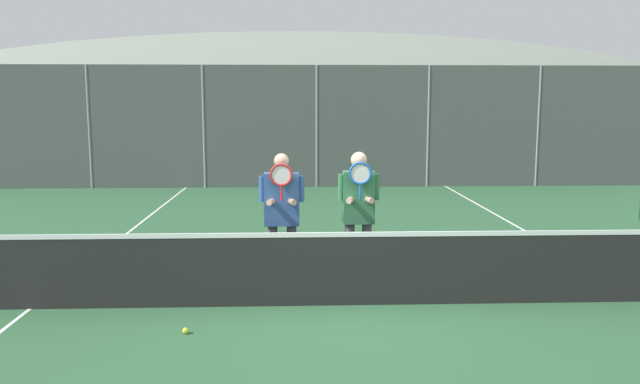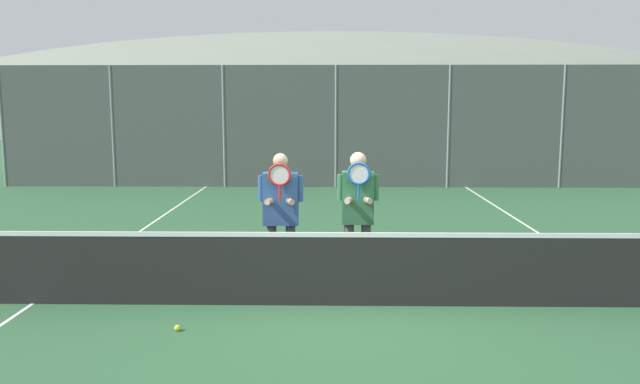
{
  "view_description": "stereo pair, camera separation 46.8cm",
  "coord_description": "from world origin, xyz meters",
  "px_view_note": "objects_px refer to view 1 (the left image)",
  "views": [
    {
      "loc": [
        -0.61,
        -7.32,
        2.45
      ],
      "look_at": [
        -0.28,
        0.97,
        1.26
      ],
      "focal_mm": 35.0,
      "sensor_mm": 36.0,
      "label": 1
    },
    {
      "loc": [
        -0.14,
        -7.32,
        2.45
      ],
      "look_at": [
        -0.28,
        0.97,
        1.26
      ],
      "focal_mm": 35.0,
      "sensor_mm": 36.0,
      "label": 2
    }
  ],
  "objects_px": {
    "player_center_left": "(359,208)",
    "car_far_left": "(159,148)",
    "car_left_of_center": "(311,149)",
    "car_center": "(461,148)",
    "tennis_ball_on_court": "(186,331)",
    "player_leftmost": "(282,210)"
  },
  "relations": [
    {
      "from": "player_center_left",
      "to": "tennis_ball_on_court",
      "type": "bearing_deg",
      "value": -140.86
    },
    {
      "from": "car_far_left",
      "to": "car_center",
      "type": "height_order",
      "value": "car_far_left"
    },
    {
      "from": "car_left_of_center",
      "to": "tennis_ball_on_court",
      "type": "xyz_separation_m",
      "value": [
        -1.69,
        -14.1,
        -0.9
      ]
    },
    {
      "from": "car_left_of_center",
      "to": "car_center",
      "type": "xyz_separation_m",
      "value": [
        5.09,
        0.32,
        0.01
      ]
    },
    {
      "from": "player_center_left",
      "to": "tennis_ball_on_court",
      "type": "xyz_separation_m",
      "value": [
        -2.01,
        -1.64,
        -1.03
      ]
    },
    {
      "from": "player_leftmost",
      "to": "tennis_ball_on_court",
      "type": "height_order",
      "value": "player_leftmost"
    },
    {
      "from": "player_center_left",
      "to": "car_center",
      "type": "height_order",
      "value": "car_center"
    },
    {
      "from": "car_far_left",
      "to": "tennis_ball_on_court",
      "type": "bearing_deg",
      "value": -76.92
    },
    {
      "from": "player_center_left",
      "to": "player_leftmost",
      "type": "bearing_deg",
      "value": -176.85
    },
    {
      "from": "player_leftmost",
      "to": "car_center",
      "type": "relative_size",
      "value": 0.43
    },
    {
      "from": "tennis_ball_on_court",
      "to": "car_center",
      "type": "bearing_deg",
      "value": 64.84
    },
    {
      "from": "player_center_left",
      "to": "car_left_of_center",
      "type": "relative_size",
      "value": 0.38
    },
    {
      "from": "car_left_of_center",
      "to": "player_center_left",
      "type": "bearing_deg",
      "value": -88.51
    },
    {
      "from": "player_center_left",
      "to": "car_left_of_center",
      "type": "xyz_separation_m",
      "value": [
        -0.32,
        12.46,
        -0.14
      ]
    },
    {
      "from": "player_center_left",
      "to": "car_center",
      "type": "bearing_deg",
      "value": 69.57
    },
    {
      "from": "player_leftmost",
      "to": "car_left_of_center",
      "type": "relative_size",
      "value": 0.38
    },
    {
      "from": "player_center_left",
      "to": "car_far_left",
      "type": "bearing_deg",
      "value": 112.68
    },
    {
      "from": "player_leftmost",
      "to": "car_left_of_center",
      "type": "height_order",
      "value": "car_left_of_center"
    },
    {
      "from": "player_leftmost",
      "to": "car_left_of_center",
      "type": "bearing_deg",
      "value": 86.86
    },
    {
      "from": "car_far_left",
      "to": "player_center_left",
      "type": "bearing_deg",
      "value": -67.32
    },
    {
      "from": "car_far_left",
      "to": "player_leftmost",
      "type": "bearing_deg",
      "value": -71.31
    },
    {
      "from": "car_far_left",
      "to": "car_left_of_center",
      "type": "xyz_separation_m",
      "value": [
        5.07,
        -0.44,
        -0.02
      ]
    }
  ]
}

